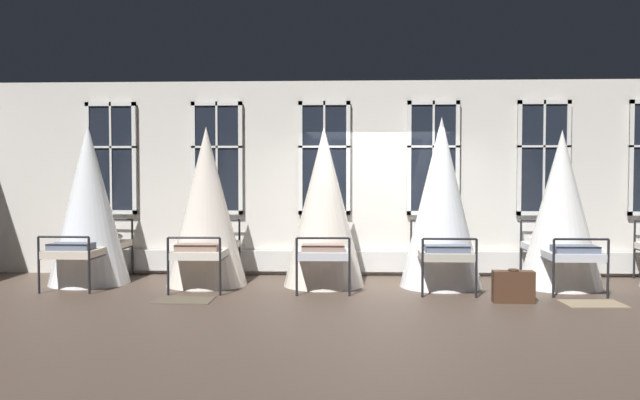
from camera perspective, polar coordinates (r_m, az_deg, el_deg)
ground at (r=10.55m, az=5.28°, el=-7.45°), size 27.32×27.32×0.00m
back_wall_with_windows at (r=11.70m, az=5.00°, el=1.86°), size 14.66×0.10×3.39m
window_bank at (r=11.60m, az=5.02°, el=-0.88°), size 10.31×0.10×2.96m
cot_first at (r=11.38m, az=-19.16°, el=-0.50°), size 1.29×1.92×2.58m
cot_second at (r=10.78m, az=-9.68°, el=-0.69°), size 1.29×1.92×2.53m
cot_third at (r=10.58m, az=0.34°, el=-0.73°), size 1.29×1.93×2.52m
cot_fourth at (r=10.62m, az=10.32°, el=-0.37°), size 1.29×1.91×2.67m
cot_fifth at (r=11.08m, az=19.92°, el=-0.88°), size 1.29×1.91×2.46m
rug_second at (r=9.65m, az=-11.55°, el=-8.39°), size 0.80×0.56×0.01m
rug_fifth at (r=9.94m, az=22.29°, el=-8.20°), size 0.82×0.59×0.01m
suitcase_dark at (r=9.64m, az=16.20°, el=-7.12°), size 0.57×0.23×0.47m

